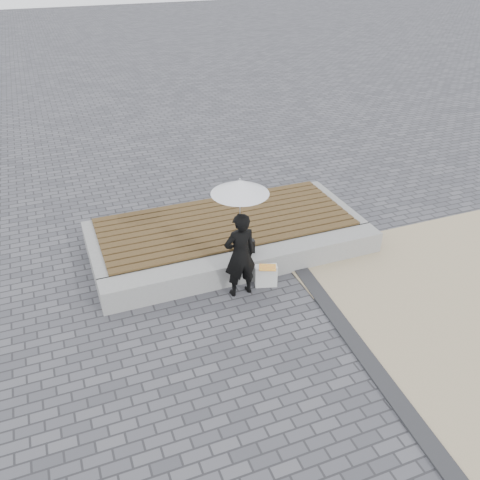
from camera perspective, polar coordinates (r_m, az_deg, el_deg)
name	(u,v)px	position (r m, az deg, el deg)	size (l,w,h in m)	color
ground	(291,332)	(7.75, 5.60, -10.09)	(80.00, 80.00, 0.00)	#4C4B50
edging_band	(353,340)	(7.74, 12.35, -10.73)	(0.25, 5.20, 0.04)	#292A2C
seating_ledge	(249,265)	(8.78, 1.04, -2.74)	(5.00, 0.45, 0.40)	gray
timber_platform	(225,232)	(9.73, -1.65, 0.92)	(5.00, 2.00, 0.40)	gray
timber_decking	(225,221)	(9.62, -1.67, 2.05)	(4.60, 2.00, 0.04)	brown
woman	(240,255)	(8.06, 0.00, -1.66)	(0.53, 0.35, 1.46)	black
parasol	(240,187)	(7.49, 0.00, 5.87)	(0.86, 0.86, 1.10)	#B9BABF
handbag	(245,247)	(8.67, 0.55, -0.75)	(0.32, 0.11, 0.23)	black
canvas_tote	(266,276)	(8.54, 2.88, -3.94)	(0.36, 0.15, 0.38)	silver
magazine	(268,267)	(8.39, 3.05, -3.04)	(0.28, 0.20, 0.01)	#E14328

